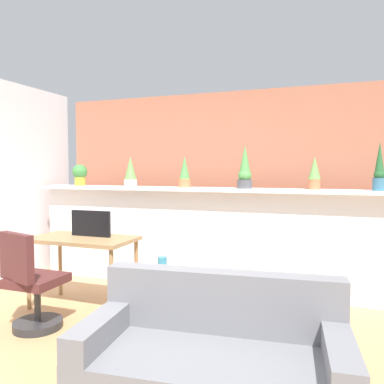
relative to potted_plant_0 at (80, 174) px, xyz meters
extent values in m
plane|color=tan|center=(1.90, -1.94, -1.41)|extent=(12.00, 12.00, 0.00)
cube|color=white|center=(1.90, 0.06, -0.80)|extent=(4.80, 0.16, 1.21)
cube|color=white|center=(1.90, 0.02, -0.18)|extent=(4.80, 0.36, 0.04)
cube|color=#AD664C|center=(1.90, 0.66, -0.16)|extent=(4.80, 0.10, 2.50)
cylinder|color=gold|center=(0.00, 0.00, -0.10)|extent=(0.14, 0.14, 0.11)
sphere|color=#3D843D|center=(0.00, 0.00, 0.03)|extent=(0.20, 0.20, 0.20)
cylinder|color=silver|center=(0.77, 0.01, -0.11)|extent=(0.16, 0.16, 0.09)
cone|color=#669E4C|center=(0.77, 0.01, 0.08)|extent=(0.15, 0.15, 0.29)
cylinder|color=#C66B42|center=(1.53, 0.01, -0.11)|extent=(0.16, 0.16, 0.11)
cone|color=#4C9347|center=(1.53, 0.01, 0.08)|extent=(0.13, 0.13, 0.28)
cylinder|color=#4C4C51|center=(2.29, -0.02, -0.11)|extent=(0.17, 0.17, 0.10)
sphere|color=#4C9347|center=(2.29, -0.02, -0.01)|extent=(0.15, 0.15, 0.15)
cone|color=#4C9347|center=(2.29, -0.02, 0.18)|extent=(0.13, 0.13, 0.32)
cylinder|color=#C66B42|center=(3.05, 0.04, -0.10)|extent=(0.13, 0.13, 0.11)
cone|color=#669E4C|center=(3.05, 0.04, 0.08)|extent=(0.13, 0.13, 0.25)
cylinder|color=#386B84|center=(3.69, -0.02, -0.09)|extent=(0.13, 0.13, 0.13)
sphere|color=#235B2D|center=(3.69, -0.02, 0.01)|extent=(0.11, 0.11, 0.11)
cone|color=#235B2D|center=(3.69, -0.02, 0.19)|extent=(0.09, 0.09, 0.32)
cylinder|color=#99754C|center=(0.27, -1.27, -1.05)|extent=(0.04, 0.04, 0.71)
cylinder|color=#99754C|center=(1.27, -1.27, -1.05)|extent=(0.04, 0.04, 0.71)
cylinder|color=#99754C|center=(0.27, -0.77, -1.05)|extent=(0.04, 0.04, 0.71)
cylinder|color=#99754C|center=(1.27, -0.77, -1.05)|extent=(0.04, 0.04, 0.71)
cube|color=#99754C|center=(0.77, -1.02, -0.68)|extent=(1.10, 0.60, 0.04)
cube|color=black|center=(0.82, -0.94, -0.52)|extent=(0.47, 0.04, 0.28)
cylinder|color=#262628|center=(0.70, -1.63, -1.37)|extent=(0.44, 0.44, 0.07)
cylinder|color=#333333|center=(0.70, -1.63, -1.17)|extent=(0.06, 0.06, 0.34)
cube|color=#4C2323|center=(0.70, -1.63, -0.96)|extent=(0.44, 0.44, 0.08)
cube|color=#4C2323|center=(0.65, -1.81, -0.71)|extent=(0.44, 0.19, 0.42)
cube|color=tan|center=(1.71, -1.16, -1.16)|extent=(0.40, 0.40, 0.50)
cube|color=black|center=(1.71, -1.35, -1.16)|extent=(0.28, 0.04, 0.28)
cylinder|color=teal|center=(1.74, -1.13, -0.83)|extent=(0.09, 0.09, 0.14)
cube|color=slate|center=(2.56, -2.01, -0.81)|extent=(1.57, 0.31, 0.40)
cube|color=slate|center=(1.89, -2.37, -0.93)|extent=(0.23, 0.77, 0.16)
cube|color=slate|center=(3.29, -2.24, -0.93)|extent=(0.23, 0.77, 0.16)
camera|label=1|loc=(3.23, -4.40, 0.06)|focal=35.97mm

